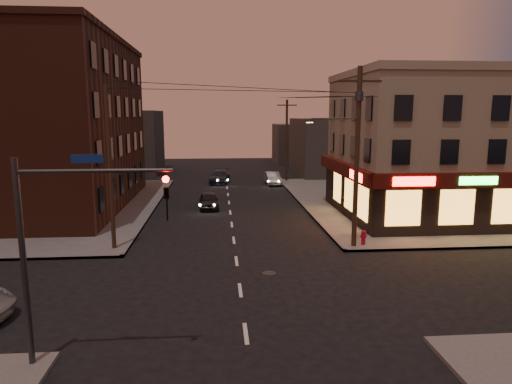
{
  "coord_description": "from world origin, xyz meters",
  "views": [
    {
      "loc": [
        -0.88,
        -18.89,
        7.61
      ],
      "look_at": [
        1.25,
        6.68,
        3.2
      ],
      "focal_mm": 32.0,
      "sensor_mm": 36.0,
      "label": 1
    }
  ],
  "objects": [
    {
      "name": "utility_pole_west",
      "position": [
        -6.8,
        6.5,
        4.65
      ],
      "size": [
        0.24,
        0.24,
        9.0
      ],
      "primitive_type": "cylinder",
      "color": "#382619",
      "rests_on": "sidewalk_nw"
    },
    {
      "name": "sedan_mid",
      "position": [
        5.0,
        30.07,
        0.68
      ],
      "size": [
        1.71,
        4.2,
        1.35
      ],
      "primitive_type": "imported",
      "rotation": [
        0.0,
        0.0,
        0.07
      ],
      "color": "slate",
      "rests_on": "ground"
    },
    {
      "name": "bg_building_ne_a",
      "position": [
        14.0,
        38.0,
        3.5
      ],
      "size": [
        10.0,
        12.0,
        7.0
      ],
      "primitive_type": "cube",
      "color": "#3F3D3A",
      "rests_on": "ground"
    },
    {
      "name": "brick_apartment",
      "position": [
        -14.5,
        19.0,
        6.65
      ],
      "size": [
        12.0,
        20.0,
        13.0
      ],
      "primitive_type": "cube",
      "color": "#472216",
      "rests_on": "sidewalk_nw"
    },
    {
      "name": "sedan_near",
      "position": [
        -1.7,
        17.71,
        0.65
      ],
      "size": [
        1.73,
        3.89,
        1.3
      ],
      "primitive_type": "imported",
      "rotation": [
        0.0,
        0.0,
        0.05
      ],
      "color": "black",
      "rests_on": "ground"
    },
    {
      "name": "utility_pole_far",
      "position": [
        6.8,
        32.0,
        4.65
      ],
      "size": [
        0.26,
        0.26,
        9.0
      ],
      "primitive_type": "cylinder",
      "color": "#382619",
      "rests_on": "sidewalk_ne"
    },
    {
      "name": "bg_building_nw",
      "position": [
        -13.0,
        42.0,
        4.0
      ],
      "size": [
        9.0,
        10.0,
        8.0
      ],
      "primitive_type": "cube",
      "color": "#3F3D3A",
      "rests_on": "ground"
    },
    {
      "name": "sidewalk_nw",
      "position": [
        -18.0,
        19.0,
        0.07
      ],
      "size": [
        24.0,
        28.0,
        0.15
      ],
      "primitive_type": "cube",
      "color": "#514F4C",
      "rests_on": "ground"
    },
    {
      "name": "utility_pole_main",
      "position": [
        6.68,
        5.8,
        5.76
      ],
      "size": [
        4.2,
        0.44,
        10.0
      ],
      "color": "#382619",
      "rests_on": "sidewalk_ne"
    },
    {
      "name": "traffic_signal",
      "position": [
        -5.57,
        -5.6,
        4.16
      ],
      "size": [
        4.49,
        0.32,
        6.47
      ],
      "color": "#333538",
      "rests_on": "ground"
    },
    {
      "name": "sedan_far",
      "position": [
        -0.74,
        31.54,
        0.7
      ],
      "size": [
        2.55,
        5.03,
        1.4
      ],
      "primitive_type": "imported",
      "rotation": [
        0.0,
        0.0,
        -0.13
      ],
      "color": "#192133",
      "rests_on": "ground"
    },
    {
      "name": "pizza_building",
      "position": [
        15.93,
        13.43,
        5.35
      ],
      "size": [
        15.85,
        12.85,
        10.5
      ],
      "color": "gray",
      "rests_on": "sidewalk_ne"
    },
    {
      "name": "ground",
      "position": [
        0.0,
        0.0,
        0.0
      ],
      "size": [
        120.0,
        120.0,
        0.0
      ],
      "primitive_type": "plane",
      "color": "black",
      "rests_on": "ground"
    },
    {
      "name": "bg_building_ne_b",
      "position": [
        12.0,
        52.0,
        3.0
      ],
      "size": [
        8.0,
        8.0,
        6.0
      ],
      "primitive_type": "cube",
      "color": "#3F3D3A",
      "rests_on": "ground"
    },
    {
      "name": "fire_hydrant",
      "position": [
        7.43,
        6.0,
        0.62
      ],
      "size": [
        0.39,
        0.39,
        0.86
      ],
      "rotation": [
        0.0,
        0.0,
        0.21
      ],
      "color": "maroon",
      "rests_on": "sidewalk_ne"
    },
    {
      "name": "sidewalk_ne",
      "position": [
        18.0,
        19.0,
        0.07
      ],
      "size": [
        24.0,
        28.0,
        0.15
      ],
      "primitive_type": "cube",
      "color": "#514F4C",
      "rests_on": "ground"
    }
  ]
}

